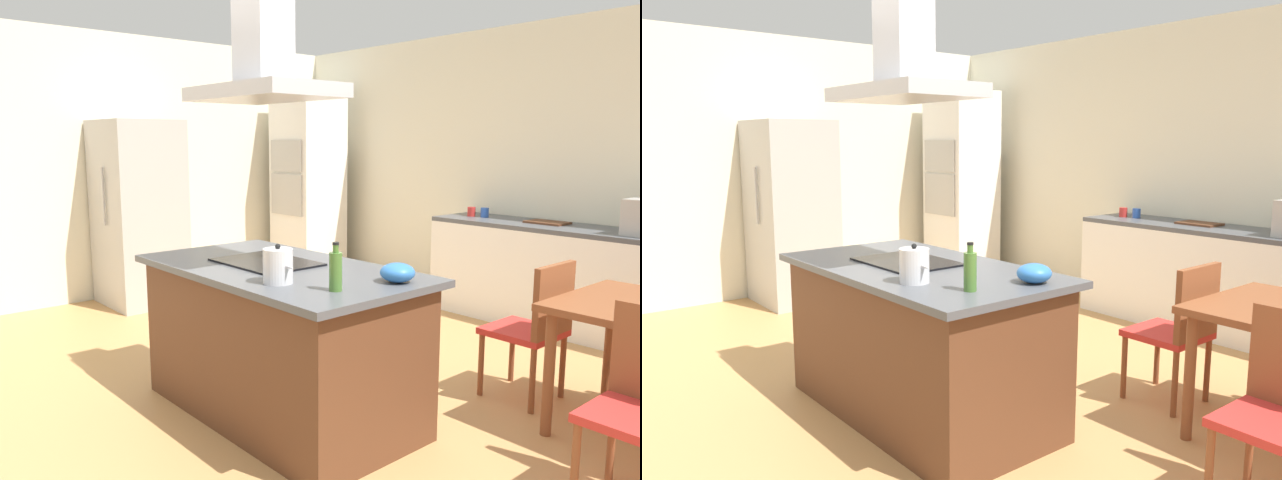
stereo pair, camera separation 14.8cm
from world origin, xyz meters
TOP-DOWN VIEW (x-y plane):
  - ground at (0.00, 1.50)m, footprint 16.00×16.00m
  - wall_back at (0.00, 3.25)m, footprint 7.20×0.10m
  - wall_left at (-3.45, 1.00)m, footprint 0.10×8.80m
  - kitchen_island at (0.00, 0.00)m, footprint 1.78×0.96m
  - cooktop at (-0.13, 0.00)m, footprint 0.60×0.44m
  - tea_kettle at (0.34, -0.27)m, footprint 0.21×0.15m
  - olive_oil_bottle at (0.65, -0.16)m, footprint 0.06×0.06m
  - mixing_bowl at (0.72, 0.21)m, footprint 0.18×0.18m
  - back_counter at (0.30, 2.88)m, footprint 2.49×0.62m
  - coffee_mug_red at (-0.70, 2.87)m, footprint 0.08×0.08m
  - coffee_mug_blue at (-0.58, 2.90)m, footprint 0.08×0.08m
  - cutting_board at (0.05, 2.93)m, footprint 0.34×0.24m
  - wall_oven_stack at (-2.90, 2.65)m, footprint 0.70×0.66m
  - refrigerator at (-2.98, 0.52)m, footprint 0.80×0.73m
  - chair_at_left_end at (0.90, 1.31)m, footprint 0.42×0.42m
  - range_hood at (-0.13, 0.00)m, footprint 0.90×0.55m

SIDE VIEW (x-z plane):
  - ground at x=0.00m, z-range 0.00..0.00m
  - back_counter at x=0.30m, z-range 0.00..0.90m
  - kitchen_island at x=0.00m, z-range 0.00..0.90m
  - chair_at_left_end at x=0.90m, z-range 0.06..0.95m
  - cooktop at x=-0.13m, z-range 0.90..0.91m
  - cutting_board at x=0.05m, z-range 0.90..0.92m
  - refrigerator at x=-2.98m, z-range 0.00..1.82m
  - coffee_mug_red at x=-0.70m, z-range 0.90..0.99m
  - coffee_mug_blue at x=-0.58m, z-range 0.90..0.99m
  - mixing_bowl at x=0.72m, z-range 0.90..1.00m
  - tea_kettle at x=0.34m, z-range 0.89..1.09m
  - olive_oil_bottle at x=0.65m, z-range 0.88..1.12m
  - wall_oven_stack at x=-2.90m, z-range 0.00..2.20m
  - wall_back at x=0.00m, z-range 0.00..2.70m
  - wall_left at x=-3.45m, z-range 0.00..2.70m
  - range_hood at x=-0.13m, z-range 1.71..2.49m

